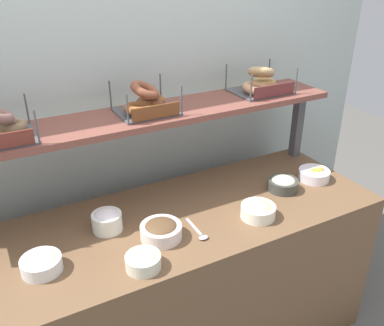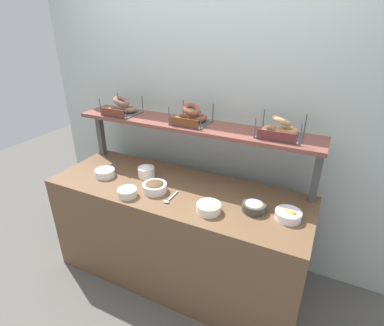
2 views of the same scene
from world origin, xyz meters
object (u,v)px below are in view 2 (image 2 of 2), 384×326
at_px(bowl_scallion_spread, 105,172).
at_px(serving_spoon_near_plate, 169,199).
at_px(bowl_potato_salad, 127,192).
at_px(bagel_basket_poppy, 122,108).
at_px(bowl_cream_cheese, 146,171).
at_px(bowl_chocolate_spread, 155,187).
at_px(bowl_tuna_salad, 254,206).
at_px(bowl_egg_salad, 209,207).
at_px(bagel_basket_cinnamon_raisin, 191,117).
at_px(bagel_basket_sesame, 280,129).
at_px(bowl_fruit_salad, 288,215).

relative_size(bowl_scallion_spread, serving_spoon_near_plate, 0.89).
height_order(bowl_potato_salad, bagel_basket_poppy, bagel_basket_poppy).
xyz_separation_m(bowl_cream_cheese, serving_spoon_near_plate, (0.34, -0.22, -0.04)).
relative_size(bowl_scallion_spread, bowl_chocolate_spread, 0.87).
distance_m(bowl_tuna_salad, bagel_basket_poppy, 1.35).
height_order(bowl_egg_salad, bagel_basket_cinnamon_raisin, bagel_basket_cinnamon_raisin).
bearing_deg(bowl_potato_salad, bagel_basket_poppy, 127.67).
distance_m(bowl_potato_salad, bagel_basket_sesame, 1.15).
distance_m(bowl_fruit_salad, serving_spoon_near_plate, 0.80).
height_order(bowl_scallion_spread, bagel_basket_poppy, bagel_basket_poppy).
relative_size(bowl_potato_salad, serving_spoon_near_plate, 0.79).
distance_m(bowl_fruit_salad, bowl_egg_salad, 0.51).
relative_size(bowl_tuna_salad, bowl_chocolate_spread, 0.88).
distance_m(bowl_fruit_salad, bowl_cream_cheese, 1.13).
xyz_separation_m(bowl_fruit_salad, bagel_basket_sesame, (-0.17, 0.31, 0.45)).
bearing_deg(serving_spoon_near_plate, bagel_basket_sesame, 35.75).
distance_m(bowl_chocolate_spread, bagel_basket_poppy, 0.77).
xyz_separation_m(bowl_tuna_salad, bowl_egg_salad, (-0.26, -0.14, 0.00)).
height_order(bowl_chocolate_spread, bagel_basket_poppy, bagel_basket_poppy).
relative_size(bagel_basket_poppy, bagel_basket_cinnamon_raisin, 1.00).
distance_m(bowl_fruit_salad, bagel_basket_cinnamon_raisin, 0.99).
distance_m(bowl_potato_salad, bagel_basket_cinnamon_raisin, 0.73).
distance_m(bowl_cream_cheese, serving_spoon_near_plate, 0.41).
bearing_deg(bowl_egg_salad, bagel_basket_sesame, 55.55).
xyz_separation_m(bowl_potato_salad, bagel_basket_poppy, (-0.38, 0.50, 0.44)).
height_order(bowl_fruit_salad, bowl_tuna_salad, same).
bearing_deg(serving_spoon_near_plate, bowl_fruit_salad, 9.87).
bearing_deg(bowl_fruit_salad, bowl_egg_salad, -162.86).
bearing_deg(bowl_egg_salad, bowl_cream_cheese, 160.17).
bearing_deg(serving_spoon_near_plate, bowl_potato_salad, -163.70).
bearing_deg(bowl_scallion_spread, bowl_egg_salad, -5.66).
bearing_deg(bowl_egg_salad, serving_spoon_near_plate, 177.72).
xyz_separation_m(bowl_potato_salad, bowl_cream_cheese, (-0.04, 0.31, 0.02)).
bearing_deg(bowl_potato_salad, bowl_cream_cheese, 98.08).
bearing_deg(bowl_tuna_salad, serving_spoon_near_plate, -167.03).
bearing_deg(bowl_chocolate_spread, bowl_tuna_salad, 5.95).
relative_size(bowl_egg_salad, bagel_basket_poppy, 0.58).
bearing_deg(bowl_tuna_salad, bowl_chocolate_spread, -174.05).
distance_m(bowl_egg_salad, bowl_cream_cheese, 0.69).
bearing_deg(bowl_fruit_salad, bagel_basket_sesame, 118.92).
relative_size(bowl_fruit_salad, bagel_basket_poppy, 0.60).
distance_m(bowl_scallion_spread, bagel_basket_cinnamon_raisin, 0.83).
relative_size(bowl_potato_salad, bagel_basket_poppy, 0.51).
xyz_separation_m(bowl_fruit_salad, serving_spoon_near_plate, (-0.79, -0.14, -0.02)).
distance_m(bowl_tuna_salad, bowl_scallion_spread, 1.22).
relative_size(bowl_fruit_salad, bowl_potato_salad, 1.18).
distance_m(bowl_fruit_salad, bagel_basket_sesame, 0.57).
relative_size(bowl_scallion_spread, bowl_potato_salad, 1.12).
distance_m(bowl_cream_cheese, bagel_basket_poppy, 0.58).
distance_m(bowl_egg_salad, serving_spoon_near_plate, 0.31).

